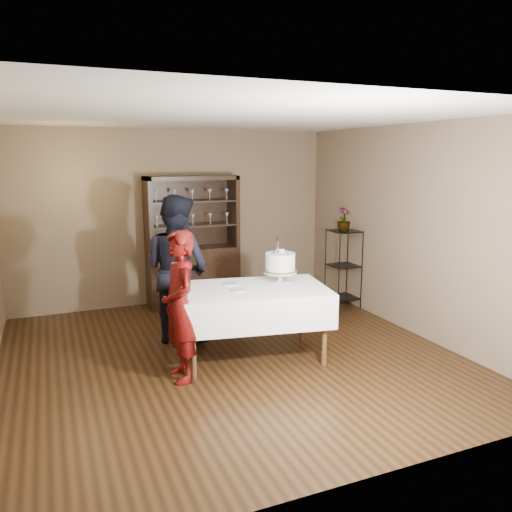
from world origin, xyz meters
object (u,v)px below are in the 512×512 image
(woman, at_px, (180,306))
(cake, at_px, (280,264))
(china_hutch, at_px, (193,262))
(potted_plant, at_px, (344,220))
(cake_table, at_px, (253,304))
(plant_etagere, at_px, (343,265))
(man, at_px, (177,269))

(woman, xyz_separation_m, cake, (1.30, 0.36, 0.26))
(china_hutch, relative_size, cake, 3.70)
(potted_plant, bearing_deg, china_hutch, 151.93)
(cake, xyz_separation_m, potted_plant, (1.60, 1.16, 0.31))
(cake_table, bearing_deg, china_hutch, 90.76)
(potted_plant, bearing_deg, plant_etagere, 40.47)
(woman, distance_m, potted_plant, 3.33)
(man, relative_size, potted_plant, 5.27)
(cake_table, distance_m, potted_plant, 2.49)
(cake_table, height_order, cake, cake)
(china_hutch, xyz_separation_m, cake, (0.43, -2.25, 0.38))
(china_hutch, xyz_separation_m, potted_plant, (2.04, -1.09, 0.70))
(woman, height_order, potted_plant, woman)
(china_hutch, distance_m, potted_plant, 2.41)
(cake_table, relative_size, cake, 3.35)
(plant_etagere, height_order, man, man)
(cake, bearing_deg, potted_plant, 35.82)
(woman, relative_size, potted_plant, 4.50)
(cake_table, bearing_deg, woman, -165.66)
(man, bearing_deg, cake_table, 178.73)
(china_hutch, xyz_separation_m, cake_table, (0.03, -2.38, -0.03))
(china_hutch, relative_size, woman, 1.28)
(plant_etagere, bearing_deg, cake, -144.06)
(woman, height_order, man, man)
(china_hutch, distance_m, man, 1.63)
(potted_plant, bearing_deg, man, -171.50)
(china_hutch, xyz_separation_m, plant_etagere, (2.08, -1.05, -0.01))
(man, relative_size, cake, 3.40)
(man, height_order, potted_plant, man)
(cake_table, height_order, woman, woman)
(plant_etagere, height_order, woman, woman)
(plant_etagere, distance_m, cake_table, 2.44)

